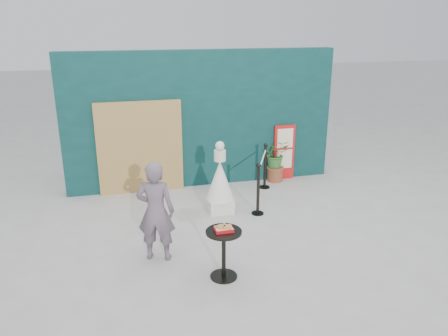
# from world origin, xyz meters

# --- Properties ---
(ground) EXTENTS (60.00, 60.00, 0.00)m
(ground) POSITION_xyz_m (0.00, 0.00, 0.00)
(ground) COLOR #ADAAA5
(ground) RESTS_ON ground
(back_wall) EXTENTS (6.00, 0.30, 3.00)m
(back_wall) POSITION_xyz_m (0.00, 3.15, 1.50)
(back_wall) COLOR #0A2E2E
(back_wall) RESTS_ON ground
(bamboo_fence) EXTENTS (1.80, 0.08, 2.00)m
(bamboo_fence) POSITION_xyz_m (-1.40, 2.94, 1.00)
(bamboo_fence) COLOR tan
(bamboo_fence) RESTS_ON ground
(woman) EXTENTS (0.67, 0.54, 1.61)m
(woman) POSITION_xyz_m (-1.38, 0.01, 0.80)
(woman) COLOR #635460
(woman) RESTS_ON ground
(menu_board) EXTENTS (0.50, 0.07, 1.30)m
(menu_board) POSITION_xyz_m (1.90, 2.95, 0.65)
(menu_board) COLOR red
(menu_board) RESTS_ON ground
(statue) EXTENTS (0.56, 0.56, 1.43)m
(statue) POSITION_xyz_m (-0.00, 1.51, 0.58)
(statue) COLOR silver
(statue) RESTS_ON ground
(cafe_table) EXTENTS (0.52, 0.52, 0.75)m
(cafe_table) POSITION_xyz_m (-0.51, -0.78, 0.50)
(cafe_table) COLOR black
(cafe_table) RESTS_ON ground
(food_basket) EXTENTS (0.26, 0.19, 0.11)m
(food_basket) POSITION_xyz_m (-0.51, -0.78, 0.79)
(food_basket) COLOR red
(food_basket) RESTS_ON cafe_table
(planter) EXTENTS (0.59, 0.51, 1.00)m
(planter) POSITION_xyz_m (1.66, 2.86, 0.58)
(planter) COLOR brown
(planter) RESTS_ON ground
(stanchion_barrier) EXTENTS (0.84, 1.54, 1.03)m
(stanchion_barrier) POSITION_xyz_m (0.98, 1.85, 0.49)
(stanchion_barrier) COLOR black
(stanchion_barrier) RESTS_ON ground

